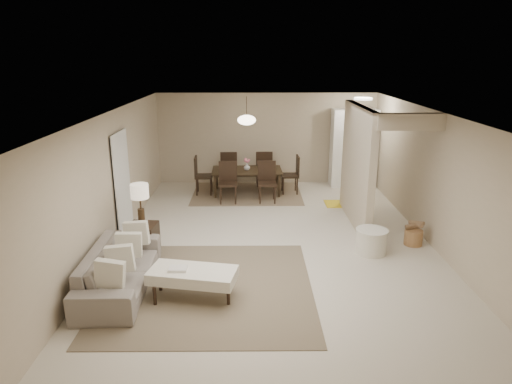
{
  "coord_description": "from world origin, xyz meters",
  "views": [
    {
      "loc": [
        -0.41,
        -8.03,
        3.49
      ],
      "look_at": [
        -0.34,
        0.04,
        1.05
      ],
      "focal_mm": 32.0,
      "sensor_mm": 36.0,
      "label": 1
    }
  ],
  "objects_px": {
    "side_table": "(143,238)",
    "dining_table": "(247,182)",
    "round_pouf": "(371,241)",
    "ottoman_bench": "(193,275)",
    "wicker_basket": "(413,238)",
    "sofa": "(120,269)",
    "pantry_cabinet": "(353,148)"
  },
  "relations": [
    {
      "from": "side_table",
      "to": "dining_table",
      "type": "xyz_separation_m",
      "value": [
        1.86,
        3.68,
        0.04
      ]
    },
    {
      "from": "side_table",
      "to": "round_pouf",
      "type": "bearing_deg",
      "value": -0.87
    },
    {
      "from": "ottoman_bench",
      "to": "dining_table",
      "type": "relative_size",
      "value": 0.76
    },
    {
      "from": "round_pouf",
      "to": "wicker_basket",
      "type": "bearing_deg",
      "value": 22.03
    },
    {
      "from": "round_pouf",
      "to": "wicker_basket",
      "type": "height_order",
      "value": "round_pouf"
    },
    {
      "from": "sofa",
      "to": "dining_table",
      "type": "xyz_separation_m",
      "value": [
        1.91,
        5.03,
        -0.01
      ]
    },
    {
      "from": "pantry_cabinet",
      "to": "round_pouf",
      "type": "bearing_deg",
      "value": -97.39
    },
    {
      "from": "pantry_cabinet",
      "to": "round_pouf",
      "type": "relative_size",
      "value": 3.63
    },
    {
      "from": "wicker_basket",
      "to": "sofa",
      "type": "bearing_deg",
      "value": -162.12
    },
    {
      "from": "pantry_cabinet",
      "to": "round_pouf",
      "type": "xyz_separation_m",
      "value": [
        -0.59,
        -4.52,
        -0.83
      ]
    },
    {
      "from": "sofa",
      "to": "ottoman_bench",
      "type": "distance_m",
      "value": 1.2
    },
    {
      "from": "round_pouf",
      "to": "dining_table",
      "type": "xyz_separation_m",
      "value": [
        -2.3,
        3.75,
        0.09
      ]
    },
    {
      "from": "round_pouf",
      "to": "ottoman_bench",
      "type": "bearing_deg",
      "value": -152.53
    },
    {
      "from": "sofa",
      "to": "round_pouf",
      "type": "bearing_deg",
      "value": -74.36
    },
    {
      "from": "ottoman_bench",
      "to": "side_table",
      "type": "xyz_separation_m",
      "value": [
        -1.11,
        1.65,
        -0.1
      ]
    },
    {
      "from": "ottoman_bench",
      "to": "wicker_basket",
      "type": "relative_size",
      "value": 3.99
    },
    {
      "from": "ottoman_bench",
      "to": "wicker_basket",
      "type": "height_order",
      "value": "ottoman_bench"
    },
    {
      "from": "pantry_cabinet",
      "to": "sofa",
      "type": "distance_m",
      "value": 7.56
    },
    {
      "from": "sofa",
      "to": "wicker_basket",
      "type": "height_order",
      "value": "sofa"
    },
    {
      "from": "wicker_basket",
      "to": "round_pouf",
      "type": "bearing_deg",
      "value": -157.97
    },
    {
      "from": "pantry_cabinet",
      "to": "side_table",
      "type": "xyz_separation_m",
      "value": [
        -4.75,
        -4.45,
        -0.78
      ]
    },
    {
      "from": "pantry_cabinet",
      "to": "wicker_basket",
      "type": "distance_m",
      "value": 4.26
    },
    {
      "from": "sofa",
      "to": "side_table",
      "type": "height_order",
      "value": "sofa"
    },
    {
      "from": "ottoman_bench",
      "to": "pantry_cabinet",
      "type": "bearing_deg",
      "value": 70.11
    },
    {
      "from": "ottoman_bench",
      "to": "round_pouf",
      "type": "height_order",
      "value": "ottoman_bench"
    },
    {
      "from": "side_table",
      "to": "pantry_cabinet",
      "type": "bearing_deg",
      "value": 43.14
    },
    {
      "from": "ottoman_bench",
      "to": "dining_table",
      "type": "xyz_separation_m",
      "value": [
        0.75,
        5.33,
        -0.05
      ]
    },
    {
      "from": "pantry_cabinet",
      "to": "round_pouf",
      "type": "distance_m",
      "value": 4.63
    },
    {
      "from": "sofa",
      "to": "dining_table",
      "type": "distance_m",
      "value": 5.38
    },
    {
      "from": "wicker_basket",
      "to": "ottoman_bench",
      "type": "bearing_deg",
      "value": -153.73
    },
    {
      "from": "side_table",
      "to": "dining_table",
      "type": "distance_m",
      "value": 4.13
    },
    {
      "from": "wicker_basket",
      "to": "dining_table",
      "type": "distance_m",
      "value": 4.66
    }
  ]
}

